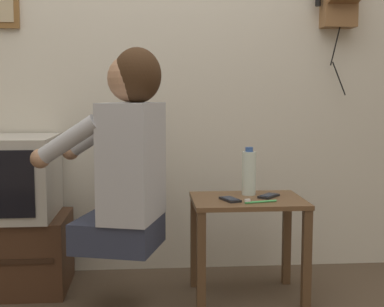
{
  "coord_description": "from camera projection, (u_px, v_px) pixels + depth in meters",
  "views": [
    {
      "loc": [
        -0.05,
        -1.84,
        1.0
      ],
      "look_at": [
        0.15,
        0.64,
        0.73
      ],
      "focal_mm": 50.0,
      "sensor_mm": 36.0,
      "label": 1
    }
  ],
  "objects": [
    {
      "name": "side_table",
      "position": [
        247.0,
        220.0,
        2.61
      ],
      "size": [
        0.54,
        0.41,
        0.5
      ],
      "color": "brown",
      "rests_on": "ground_plane"
    },
    {
      "name": "cell_phone_held",
      "position": [
        230.0,
        199.0,
        2.54
      ],
      "size": [
        0.1,
        0.14,
        0.01
      ],
      "rotation": [
        0.0,
        0.0,
        0.34
      ],
      "color": "black",
      "rests_on": "side_table"
    },
    {
      "name": "water_bottle",
      "position": [
        249.0,
        172.0,
        2.68
      ],
      "size": [
        0.07,
        0.07,
        0.24
      ],
      "color": "silver",
      "rests_on": "side_table"
    },
    {
      "name": "person",
      "position": [
        127.0,
        154.0,
        2.42
      ],
      "size": [
        0.61,
        0.51,
        0.92
      ],
      "rotation": [
        0.0,
        0.0,
        1.29
      ],
      "color": "#2D3347",
      "rests_on": "ground_plane"
    },
    {
      "name": "wall_back",
      "position": [
        157.0,
        45.0,
        2.98
      ],
      "size": [
        6.8,
        0.05,
        2.55
      ],
      "color": "beige",
      "rests_on": "ground_plane"
    },
    {
      "name": "cell_phone_spare",
      "position": [
        269.0,
        196.0,
        2.62
      ],
      "size": [
        0.13,
        0.13,
        0.01
      ],
      "rotation": [
        0.0,
        0.0,
        -0.71
      ],
      "color": "black",
      "rests_on": "side_table"
    },
    {
      "name": "toothbrush",
      "position": [
        258.0,
        201.0,
        2.48
      ],
      "size": [
        0.16,
        0.05,
        0.02
      ],
      "rotation": [
        0.0,
        0.0,
        1.82
      ],
      "color": "#4CBF66",
      "rests_on": "side_table"
    }
  ]
}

